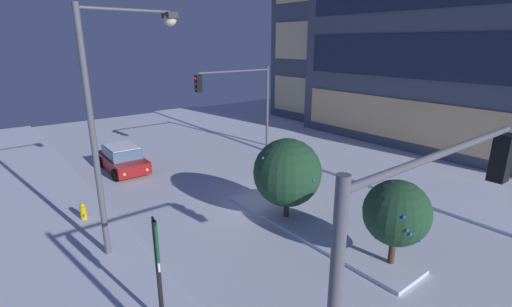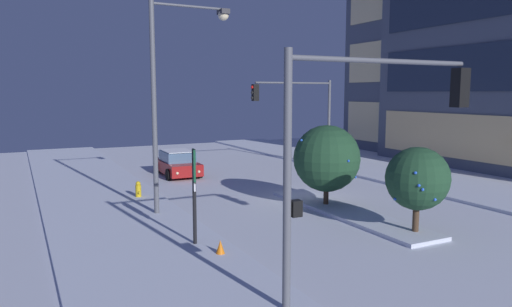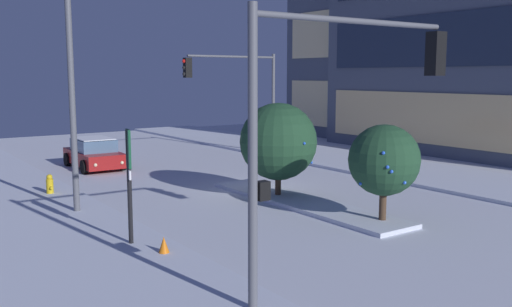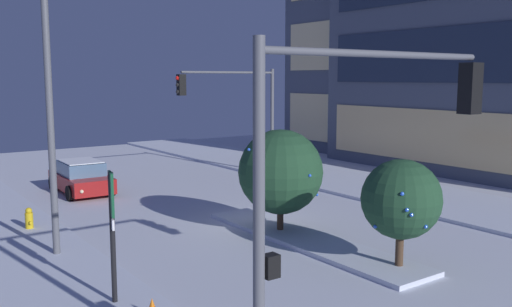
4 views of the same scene
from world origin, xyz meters
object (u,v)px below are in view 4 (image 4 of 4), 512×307
at_px(fire_hydrant, 29,220).
at_px(decorated_tree_median, 401,199).
at_px(street_lamp_arched, 78,71).
at_px(traffic_light_corner_near_right, 364,147).
at_px(traffic_light_corner_far_left, 234,101).
at_px(decorated_tree_left_of_median, 281,172).
at_px(parking_info_sign, 112,221).
at_px(car_near, 81,178).

bearing_deg(fire_hydrant, decorated_tree_median, 36.44).
bearing_deg(street_lamp_arched, traffic_light_corner_near_right, -81.76).
bearing_deg(decorated_tree_median, fire_hydrant, -143.56).
relative_size(traffic_light_corner_far_left, fire_hydrant, 6.74).
distance_m(traffic_light_corner_near_right, decorated_tree_left_of_median, 9.28).
height_order(traffic_light_corner_far_left, decorated_tree_median, traffic_light_corner_far_left).
relative_size(traffic_light_corner_near_right, decorated_tree_left_of_median, 1.64).
relative_size(street_lamp_arched, fire_hydrant, 9.77).
height_order(traffic_light_corner_far_left, traffic_light_corner_near_right, traffic_light_corner_near_right).
bearing_deg(traffic_light_corner_near_right, parking_info_sign, 114.41).
bearing_deg(traffic_light_corner_far_left, decorated_tree_left_of_median, 65.32).
height_order(car_near, fire_hydrant, car_near).
bearing_deg(fire_hydrant, parking_info_sign, 0.08).
bearing_deg(parking_info_sign, fire_hydrant, 104.07).
distance_m(traffic_light_corner_far_left, street_lamp_arched, 12.73).
distance_m(traffic_light_corner_near_right, street_lamp_arched, 9.92).
relative_size(street_lamp_arched, decorated_tree_median, 2.73).
height_order(parking_info_sign, decorated_tree_median, parking_info_sign).
distance_m(car_near, fire_hydrant, 6.56).
bearing_deg(street_lamp_arched, parking_info_sign, -101.48).
bearing_deg(car_near, street_lamp_arched, -16.13).
height_order(parking_info_sign, decorated_tree_left_of_median, decorated_tree_left_of_median).
xyz_separation_m(car_near, traffic_light_corner_far_left, (1.40, 7.49, 3.36)).
relative_size(street_lamp_arched, decorated_tree_left_of_median, 2.37).
relative_size(traffic_light_corner_far_left, decorated_tree_left_of_median, 1.64).
bearing_deg(traffic_light_corner_far_left, street_lamp_arched, 35.73).
bearing_deg(traffic_light_corner_near_right, traffic_light_corner_far_left, 63.10).
bearing_deg(fire_hydrant, car_near, 146.78).
xyz_separation_m(traffic_light_corner_far_left, street_lamp_arched, (7.39, -10.27, 1.36)).
relative_size(street_lamp_arched, parking_info_sign, 2.67).
bearing_deg(decorated_tree_left_of_median, car_near, -162.80).
xyz_separation_m(fire_hydrant, decorated_tree_median, (9.84, 7.27, 1.57)).
xyz_separation_m(fire_hydrant, decorated_tree_left_of_median, (5.09, 6.87, 1.70)).
bearing_deg(traffic_light_corner_near_right, decorated_tree_median, 33.06).
height_order(traffic_light_corner_near_right, street_lamp_arched, street_lamp_arched).
height_order(traffic_light_corner_near_right, decorated_tree_left_of_median, traffic_light_corner_near_right).
bearing_deg(street_lamp_arched, car_near, 71.26).
height_order(traffic_light_corner_far_left, street_lamp_arched, street_lamp_arched).
bearing_deg(decorated_tree_left_of_median, parking_info_sign, -69.19).
relative_size(car_near, traffic_light_corner_near_right, 0.76).
bearing_deg(decorated_tree_left_of_median, fire_hydrant, -126.57).
bearing_deg(car_near, traffic_light_corner_far_left, 80.86).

